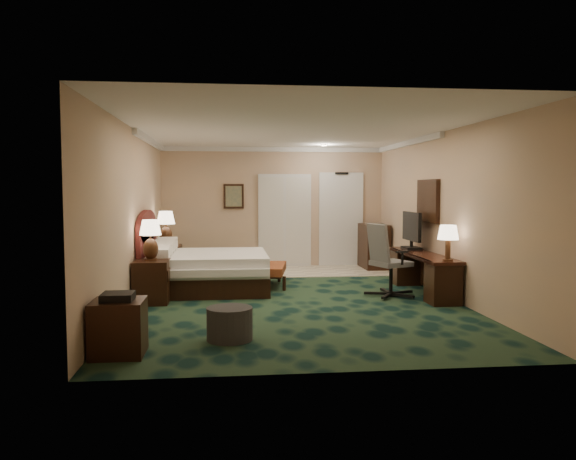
{
  "coord_description": "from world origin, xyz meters",
  "views": [
    {
      "loc": [
        -1.05,
        -8.92,
        1.75
      ],
      "look_at": [
        -0.01,
        0.6,
        1.06
      ],
      "focal_mm": 35.0,
      "sensor_mm": 36.0,
      "label": 1
    }
  ],
  "objects": [
    {
      "name": "nightstand_near",
      "position": [
        -2.22,
        -0.17,
        0.33
      ],
      "size": [
        0.53,
        0.6,
        0.66
      ],
      "primitive_type": "cube",
      "color": "black",
      "rests_on": "ground"
    },
    {
      "name": "wall_art",
      "position": [
        -0.9,
        3.71,
        1.6
      ],
      "size": [
        0.45,
        0.06,
        0.55
      ],
      "primitive_type": "cube",
      "color": "#4E5F55",
      "rests_on": "wall_back"
    },
    {
      "name": "lamp_near",
      "position": [
        -2.22,
        -0.16,
        0.97
      ],
      "size": [
        0.35,
        0.35,
        0.63
      ],
      "primitive_type": null,
      "rotation": [
        0.0,
        0.0,
        0.05
      ],
      "color": "black",
      "rests_on": "nightstand_near"
    },
    {
      "name": "wall_back",
      "position": [
        0.0,
        3.75,
        1.35
      ],
      "size": [
        5.0,
        0.0,
        2.7
      ],
      "primitive_type": "cube",
      "color": "tan",
      "rests_on": "ground"
    },
    {
      "name": "closet_doors",
      "position": [
        0.25,
        3.71,
        1.05
      ],
      "size": [
        1.2,
        0.06,
        2.1
      ],
      "primitive_type": "cube",
      "color": "silver",
      "rests_on": "ground"
    },
    {
      "name": "desk",
      "position": [
        2.23,
        0.18,
        0.34
      ],
      "size": [
        0.5,
        2.33,
        0.67
      ],
      "primitive_type": "cube",
      "color": "black",
      "rests_on": "ground"
    },
    {
      "name": "bed",
      "position": [
        -1.38,
        0.88,
        0.32
      ],
      "size": [
        2.03,
        1.89,
        0.65
      ],
      "primitive_type": "cube",
      "color": "white",
      "rests_on": "ground"
    },
    {
      "name": "ceiling",
      "position": [
        0.0,
        0.0,
        2.7
      ],
      "size": [
        5.0,
        7.5,
        0.0
      ],
      "primitive_type": "cube",
      "color": "white",
      "rests_on": "wall_back"
    },
    {
      "name": "floor",
      "position": [
        0.0,
        0.0,
        0.0
      ],
      "size": [
        5.0,
        7.5,
        0.0
      ],
      "primitive_type": "cube",
      "color": "black",
      "rests_on": "ground"
    },
    {
      "name": "wall_front",
      "position": [
        0.0,
        -3.75,
        1.35
      ],
      "size": [
        5.0,
        0.0,
        2.7
      ],
      "primitive_type": "cube",
      "color": "tan",
      "rests_on": "ground"
    },
    {
      "name": "side_table",
      "position": [
        -2.2,
        -2.93,
        0.29
      ],
      "size": [
        0.54,
        0.54,
        0.58
      ],
      "primitive_type": "cube",
      "color": "black",
      "rests_on": "ground"
    },
    {
      "name": "entry_door",
      "position": [
        1.55,
        3.72,
        1.05
      ],
      "size": [
        1.02,
        0.06,
        2.18
      ],
      "primitive_type": "cube",
      "color": "white",
      "rests_on": "ground"
    },
    {
      "name": "desk_chair",
      "position": [
        1.61,
        -0.06,
        0.6
      ],
      "size": [
        0.89,
        0.87,
        1.2
      ],
      "primitive_type": null,
      "rotation": [
        0.0,
        0.0,
        0.38
      ],
      "color": "#595959",
      "rests_on": "ground"
    },
    {
      "name": "wall_left",
      "position": [
        -2.5,
        0.0,
        1.35
      ],
      "size": [
        0.0,
        7.5,
        2.7
      ],
      "primitive_type": "cube",
      "color": "tan",
      "rests_on": "ground"
    },
    {
      "name": "headboard",
      "position": [
        -2.44,
        1.0,
        0.7
      ],
      "size": [
        0.12,
        2.0,
        1.4
      ],
      "primitive_type": null,
      "color": "#471018",
      "rests_on": "ground"
    },
    {
      "name": "lamp_far",
      "position": [
        -2.25,
        2.32,
        0.99
      ],
      "size": [
        0.45,
        0.45,
        0.68
      ],
      "primitive_type": null,
      "rotation": [
        0.0,
        0.0,
        -0.32
      ],
      "color": "black",
      "rests_on": "nightstand_far"
    },
    {
      "name": "tile_patch",
      "position": [
        0.9,
        2.9,
        0.01
      ],
      "size": [
        3.2,
        1.7,
        0.01
      ],
      "primitive_type": "cube",
      "color": "beige",
      "rests_on": "ground"
    },
    {
      "name": "ottoman",
      "position": [
        -1.03,
        -2.46,
        0.19
      ],
      "size": [
        0.62,
        0.62,
        0.38
      ],
      "primitive_type": "cylinder",
      "rotation": [
        0.0,
        0.0,
        0.18
      ],
      "color": "#2E2E2E",
      "rests_on": "ground"
    },
    {
      "name": "desk_lamp",
      "position": [
        2.26,
        -0.82,
        0.95
      ],
      "size": [
        0.38,
        0.38,
        0.55
      ],
      "primitive_type": null,
      "rotation": [
        0.0,
        0.0,
        -0.24
      ],
      "color": "black",
      "rests_on": "desk"
    },
    {
      "name": "wall_mirror",
      "position": [
        2.46,
        0.6,
        1.55
      ],
      "size": [
        0.05,
        0.95,
        0.75
      ],
      "primitive_type": "cube",
      "color": "white",
      "rests_on": "wall_right"
    },
    {
      "name": "tv",
      "position": [
        2.25,
        0.82,
        1.01
      ],
      "size": [
        0.07,
        0.87,
        0.68
      ],
      "primitive_type": "cube",
      "rotation": [
        0.0,
        0.0,
        -0.0
      ],
      "color": "black",
      "rests_on": "desk"
    },
    {
      "name": "minibar",
      "position": [
        2.19,
        3.2,
        0.49
      ],
      "size": [
        0.52,
        0.93,
        0.98
      ],
      "primitive_type": "cube",
      "color": "black",
      "rests_on": "ground"
    },
    {
      "name": "bed_bench",
      "position": [
        -0.22,
        1.13,
        0.19
      ],
      "size": [
        0.58,
        1.2,
        0.39
      ],
      "primitive_type": "cube",
      "rotation": [
        0.0,
        0.0,
        -0.17
      ],
      "color": "maroon",
      "rests_on": "ground"
    },
    {
      "name": "nightstand_far",
      "position": [
        -2.22,
        2.27,
        0.32
      ],
      "size": [
        0.52,
        0.6,
        0.65
      ],
      "primitive_type": "cube",
      "color": "black",
      "rests_on": "ground"
    },
    {
      "name": "wall_right",
      "position": [
        2.5,
        0.0,
        1.35
      ],
      "size": [
        0.0,
        7.5,
        2.7
      ],
      "primitive_type": "cube",
      "color": "tan",
      "rests_on": "ground"
    },
    {
      "name": "crown_molding",
      "position": [
        0.0,
        0.0,
        2.65
      ],
      "size": [
        5.0,
        7.5,
        0.1
      ],
      "primitive_type": null,
      "color": "white",
      "rests_on": "wall_back"
    }
  ]
}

